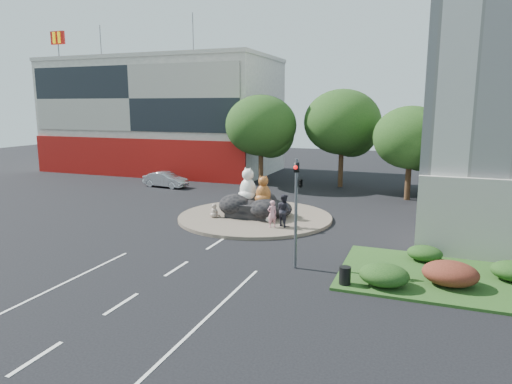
# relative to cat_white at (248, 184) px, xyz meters

# --- Properties ---
(ground) EXTENTS (120.00, 120.00, 0.00)m
(ground) POSITION_rel_cat_white_xyz_m (0.59, -10.24, -2.23)
(ground) COLOR black
(ground) RESTS_ON ground
(roundabout_island) EXTENTS (10.00, 10.00, 0.20)m
(roundabout_island) POSITION_rel_cat_white_xyz_m (0.59, -0.24, -2.13)
(roundabout_island) COLOR brown
(roundabout_island) RESTS_ON ground
(rock_plinth) EXTENTS (3.20, 2.60, 0.90)m
(rock_plinth) POSITION_rel_cat_white_xyz_m (0.59, -0.24, -1.58)
(rock_plinth) COLOR black
(rock_plinth) RESTS_ON roundabout_island
(shophouse_block) EXTENTS (25.20, 12.30, 17.40)m
(shophouse_block) POSITION_rel_cat_white_xyz_m (-17.42, 17.67, 3.96)
(shophouse_block) COLOR silver
(shophouse_block) RESTS_ON ground
(grass_verge) EXTENTS (10.00, 6.00, 0.12)m
(grass_verge) POSITION_rel_cat_white_xyz_m (12.59, -7.24, -2.17)
(grass_verge) COLOR #214818
(grass_verge) RESTS_ON ground
(tree_left) EXTENTS (6.46, 6.46, 8.27)m
(tree_left) POSITION_rel_cat_white_xyz_m (-3.34, 11.82, 3.02)
(tree_left) COLOR #382314
(tree_left) RESTS_ON ground
(tree_mid) EXTENTS (6.84, 6.84, 8.76)m
(tree_mid) POSITION_rel_cat_white_xyz_m (3.66, 13.82, 3.33)
(tree_mid) COLOR #382314
(tree_mid) RESTS_ON ground
(tree_right) EXTENTS (5.70, 5.70, 7.30)m
(tree_right) POSITION_rel_cat_white_xyz_m (9.66, 9.82, 2.40)
(tree_right) COLOR #382314
(tree_right) RESTS_ON ground
(hedge_near_green) EXTENTS (2.00, 1.60, 0.90)m
(hedge_near_green) POSITION_rel_cat_white_xyz_m (9.59, -9.24, -1.66)
(hedge_near_green) COLOR #153812
(hedge_near_green) RESTS_ON grass_verge
(hedge_red) EXTENTS (2.20, 1.76, 0.99)m
(hedge_red) POSITION_rel_cat_white_xyz_m (12.09, -8.24, -1.61)
(hedge_red) COLOR #472013
(hedge_red) RESTS_ON grass_verge
(hedge_back_green) EXTENTS (1.60, 1.28, 0.72)m
(hedge_back_green) POSITION_rel_cat_white_xyz_m (11.09, -5.44, -1.75)
(hedge_back_green) COLOR #153812
(hedge_back_green) RESTS_ON grass_verge
(traffic_light) EXTENTS (0.44, 1.24, 5.00)m
(traffic_light) POSITION_rel_cat_white_xyz_m (5.68, -8.24, 1.39)
(traffic_light) COLOR #595B60
(traffic_light) RESTS_ON ground
(street_lamp) EXTENTS (2.34, 0.22, 8.06)m
(street_lamp) POSITION_rel_cat_white_xyz_m (13.40, -2.24, 2.32)
(street_lamp) COLOR #595B60
(street_lamp) RESTS_ON ground
(cat_white) EXTENTS (1.73, 1.65, 2.26)m
(cat_white) POSITION_rel_cat_white_xyz_m (0.00, 0.00, 0.00)
(cat_white) COLOR white
(cat_white) RESTS_ON rock_plinth
(cat_tabby) EXTENTS (1.34, 1.24, 1.85)m
(cat_tabby) POSITION_rel_cat_white_xyz_m (1.21, -0.39, -0.20)
(cat_tabby) COLOR #B35825
(cat_tabby) RESTS_ON rock_plinth
(kitten_calico) EXTENTS (0.58, 0.51, 0.92)m
(kitten_calico) POSITION_rel_cat_white_xyz_m (-1.74, -1.52, -1.57)
(kitten_calico) COLOR silver
(kitten_calico) RESTS_ON roundabout_island
(kitten_white) EXTENTS (0.65, 0.63, 0.82)m
(kitten_white) POSITION_rel_cat_white_xyz_m (1.98, -1.40, -1.62)
(kitten_white) COLOR silver
(kitten_white) RESTS_ON roundabout_island
(pedestrian_pink) EXTENTS (0.70, 0.69, 1.62)m
(pedestrian_pink) POSITION_rel_cat_white_xyz_m (2.55, -2.56, -1.22)
(pedestrian_pink) COLOR #D28795
(pedestrian_pink) RESTS_ON roundabout_island
(pedestrian_dark) EXTENTS (1.20, 1.15, 1.94)m
(pedestrian_dark) POSITION_rel_cat_white_xyz_m (3.13, -2.08, -1.06)
(pedestrian_dark) COLOR #222129
(pedestrian_dark) RESTS_ON roundabout_island
(parked_car) EXTENTS (4.31, 1.87, 1.38)m
(parked_car) POSITION_rel_cat_white_xyz_m (-11.20, 7.90, -1.54)
(parked_car) COLOR #B6B7BE
(parked_car) RESTS_ON ground
(litter_bin) EXTENTS (0.58, 0.58, 0.73)m
(litter_bin) POSITION_rel_cat_white_xyz_m (8.09, -9.64, -1.74)
(litter_bin) COLOR black
(litter_bin) RESTS_ON grass_verge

